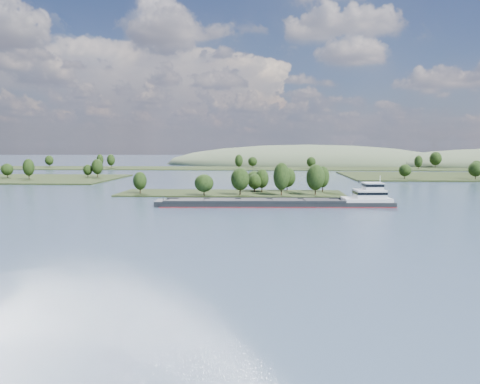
{
  "coord_description": "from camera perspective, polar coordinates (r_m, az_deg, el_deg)",
  "views": [
    {
      "loc": [
        16.87,
        -28.16,
        22.15
      ],
      "look_at": [
        7.07,
        130.0,
        6.0
      ],
      "focal_mm": 35.0,
      "sensor_mm": 36.0,
      "label": 1
    }
  ],
  "objects": [
    {
      "name": "ground",
      "position": [
        150.76,
        -2.92,
        -2.64
      ],
      "size": [
        1800.0,
        1800.0,
        0.0
      ],
      "primitive_type": "plane",
      "color": "#374860",
      "rests_on": "ground"
    },
    {
      "name": "hill_west",
      "position": [
        530.39,
        8.22,
        3.37
      ],
      "size": [
        320.0,
        160.0,
        44.0
      ],
      "primitive_type": "ellipsoid",
      "color": "#435137",
      "rests_on": "ground"
    },
    {
      "name": "back_shoreline",
      "position": [
        428.59,
        2.57,
        2.95
      ],
      "size": [
        900.0,
        60.0,
        16.02
      ],
      "color": "black",
      "rests_on": "ground"
    },
    {
      "name": "cargo_barge",
      "position": [
        170.42,
        6.29,
        -1.19
      ],
      "size": [
        86.29,
        15.41,
        11.61
      ],
      "color": "black",
      "rests_on": "ground"
    },
    {
      "name": "tree_island",
      "position": [
        207.9,
        1.05,
        0.81
      ],
      "size": [
        100.0,
        31.23,
        15.21
      ],
      "color": "black",
      "rests_on": "ground"
    }
  ]
}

